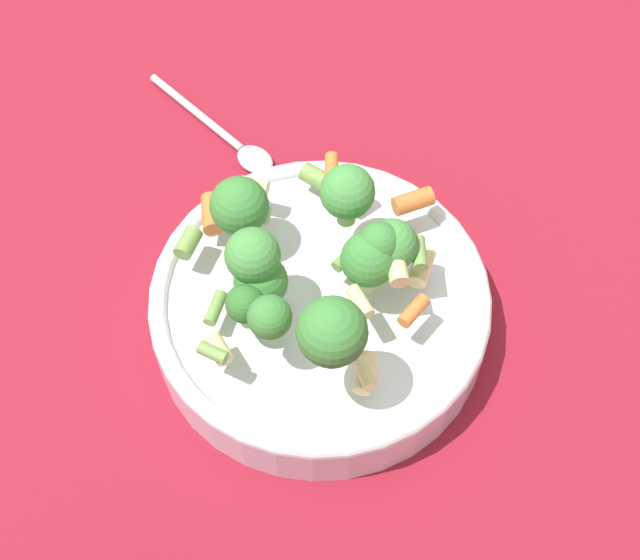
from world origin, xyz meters
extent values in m
plane|color=maroon|center=(0.00, 0.00, 0.00)|extent=(3.00, 3.00, 0.00)
cylinder|color=silver|center=(0.00, 0.00, 0.02)|extent=(0.25, 0.25, 0.04)
torus|color=silver|center=(0.00, 0.00, 0.04)|extent=(0.25, 0.25, 0.01)
cylinder|color=#8CB766|center=(-0.02, -0.04, 0.06)|extent=(0.01, 0.01, 0.02)
sphere|color=#3D8438|center=(-0.02, -0.04, 0.08)|extent=(0.04, 0.04, 0.04)
cylinder|color=#8CB766|center=(0.01, -0.06, 0.08)|extent=(0.01, 0.01, 0.02)
sphere|color=#3D8438|center=(0.01, -0.06, 0.10)|extent=(0.03, 0.03, 0.03)
cylinder|color=#8CB766|center=(-0.03, -0.04, 0.08)|extent=(0.01, 0.01, 0.02)
sphere|color=#479342|center=(-0.03, -0.04, 0.10)|extent=(0.04, 0.04, 0.04)
cylinder|color=#8CB766|center=(-0.07, -0.01, 0.07)|extent=(0.02, 0.02, 0.02)
sphere|color=#3D8438|center=(-0.07, -0.01, 0.09)|extent=(0.04, 0.04, 0.04)
cylinder|color=#8CB766|center=(0.06, -0.04, 0.09)|extent=(0.02, 0.02, 0.02)
sphere|color=#3D8438|center=(0.06, -0.04, 0.12)|extent=(0.05, 0.05, 0.05)
cylinder|color=#8CB766|center=(-0.01, -0.06, 0.07)|extent=(0.01, 0.01, 0.01)
sphere|color=#33722D|center=(-0.01, -0.06, 0.09)|extent=(0.03, 0.03, 0.03)
cylinder|color=#8CB766|center=(0.03, 0.04, 0.07)|extent=(0.01, 0.01, 0.02)
sphere|color=#479342|center=(0.03, 0.04, 0.09)|extent=(0.04, 0.04, 0.04)
cylinder|color=#8CB766|center=(-0.02, 0.05, 0.08)|extent=(0.01, 0.01, 0.02)
sphere|color=#479342|center=(-0.02, 0.05, 0.11)|extent=(0.04, 0.04, 0.04)
cylinder|color=#8CB766|center=(0.02, 0.04, 0.08)|extent=(0.01, 0.01, 0.01)
sphere|color=#3D8438|center=(0.02, 0.04, 0.10)|extent=(0.03, 0.03, 0.03)
cylinder|color=#8CB766|center=(0.02, 0.03, 0.06)|extent=(0.01, 0.01, 0.02)
sphere|color=#3D8438|center=(0.02, 0.03, 0.09)|extent=(0.04, 0.04, 0.04)
cylinder|color=beige|center=(0.04, 0.00, 0.08)|extent=(0.03, 0.02, 0.01)
cylinder|color=#729E4C|center=(-0.09, -0.05, 0.07)|extent=(0.02, 0.03, 0.01)
cylinder|color=#729E4C|center=(-0.07, 0.00, 0.08)|extent=(0.02, 0.02, 0.01)
cylinder|color=beige|center=(0.08, -0.03, 0.07)|extent=(0.02, 0.02, 0.01)
cylinder|color=orange|center=(-0.07, 0.07, 0.07)|extent=(0.02, 0.02, 0.01)
cylinder|color=orange|center=(0.07, 0.03, 0.07)|extent=(0.01, 0.03, 0.01)
cylinder|color=#729E4C|center=(0.00, -0.10, 0.08)|extent=(0.02, 0.02, 0.01)
cylinder|color=#729E4C|center=(-0.07, 0.06, 0.06)|extent=(0.03, 0.02, 0.01)
cylinder|color=beige|center=(-0.09, 0.02, 0.08)|extent=(0.02, 0.02, 0.01)
cylinder|color=#729E4C|center=(-0.01, -0.04, 0.06)|extent=(0.02, 0.02, 0.01)
cylinder|color=beige|center=(0.04, 0.06, 0.06)|extent=(0.03, 0.03, 0.01)
cylinder|color=beige|center=(-0.01, -0.09, 0.07)|extent=(0.02, 0.02, 0.01)
cylinder|color=orange|center=(-0.09, -0.02, 0.08)|extent=(0.03, 0.03, 0.01)
cylinder|color=#729E4C|center=(0.00, 0.03, 0.07)|extent=(0.01, 0.03, 0.01)
cylinder|color=#729E4C|center=(-0.10, 0.01, 0.07)|extent=(0.02, 0.03, 0.01)
cylinder|color=#729E4C|center=(-0.03, -0.07, 0.06)|extent=(0.02, 0.03, 0.01)
cylinder|color=#729E4C|center=(0.04, 0.06, 0.09)|extent=(0.03, 0.02, 0.01)
cylinder|color=beige|center=(-0.09, -0.02, 0.06)|extent=(0.02, 0.02, 0.01)
cylinder|color=orange|center=(-0.04, 0.07, 0.07)|extent=(0.01, 0.02, 0.01)
cylinder|color=beige|center=(0.07, -0.03, 0.06)|extent=(0.03, 0.03, 0.01)
cylinder|color=beige|center=(0.04, 0.03, 0.09)|extent=(0.03, 0.03, 0.01)
cylinder|color=orange|center=(0.00, 0.09, 0.07)|extent=(0.02, 0.03, 0.01)
cylinder|color=silver|center=(-0.23, 0.06, 0.01)|extent=(0.12, 0.01, 0.01)
ellipsoid|color=silver|center=(-0.16, 0.07, 0.01)|extent=(0.04, 0.03, 0.01)
camera|label=1|loc=(0.25, -0.23, 0.60)|focal=50.00mm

